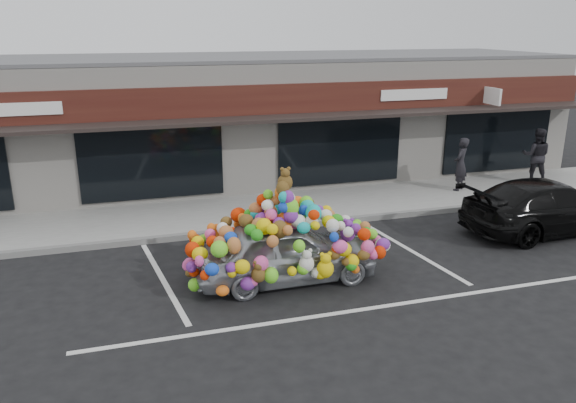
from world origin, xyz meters
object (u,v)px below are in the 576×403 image
object	(u,v)px
black_sedan	(548,206)
pedestrian_a	(461,164)
pedestrian_b	(536,156)
toy_car	(285,244)

from	to	relation	value
black_sedan	pedestrian_a	size ratio (longest dim) A/B	2.79
pedestrian_a	pedestrian_b	bearing A→B (deg)	142.30
toy_car	black_sedan	distance (m)	7.65
toy_car	pedestrian_b	size ratio (longest dim) A/B	2.27
black_sedan	pedestrian_a	distance (m)	3.71
pedestrian_a	black_sedan	bearing A→B (deg)	55.19
pedestrian_a	pedestrian_b	world-z (taller)	pedestrian_b
black_sedan	pedestrian_b	bearing A→B (deg)	-38.23
toy_car	pedestrian_a	world-z (taller)	toy_car
black_sedan	pedestrian_a	xyz separation A→B (m)	(-0.33, 3.69, 0.32)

